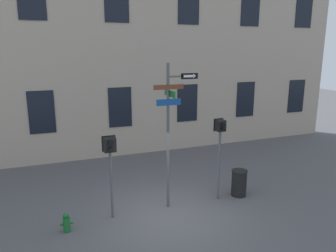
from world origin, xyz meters
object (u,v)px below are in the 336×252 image
at_px(street_sign_pole, 170,124).
at_px(fire_hydrant, 66,223).
at_px(pedestrian_signal_right, 220,138).
at_px(trash_bin, 239,183).
at_px(pedestrian_signal_left, 110,154).

height_order(street_sign_pole, fire_hydrant, street_sign_pole).
bearing_deg(pedestrian_signal_right, street_sign_pole, 177.95).
distance_m(street_sign_pole, fire_hydrant, 4.13).
relative_size(street_sign_pole, pedestrian_signal_right, 1.65).
height_order(fire_hydrant, trash_bin, trash_bin).
relative_size(street_sign_pole, trash_bin, 4.99).
relative_size(pedestrian_signal_left, trash_bin, 2.75).
distance_m(pedestrian_signal_right, fire_hydrant, 5.36).
relative_size(pedestrian_signal_left, fire_hydrant, 4.46).
relative_size(pedestrian_signal_right, fire_hydrant, 4.89).
height_order(pedestrian_signal_left, trash_bin, pedestrian_signal_left).
xyz_separation_m(street_sign_pole, trash_bin, (2.54, -0.09, -2.30)).
distance_m(fire_hydrant, trash_bin, 5.82).
distance_m(pedestrian_signal_left, fire_hydrant, 2.25).
bearing_deg(fire_hydrant, trash_bin, 2.80).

